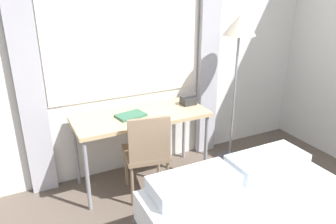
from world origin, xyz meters
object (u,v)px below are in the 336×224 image
(telephone, at_px, (188,100))
(book, at_px, (131,115))
(desk_chair, at_px, (147,151))
(standing_lamp, at_px, (238,43))
(desk, at_px, (141,120))

(telephone, bearing_deg, book, -175.60)
(desk_chair, bearing_deg, standing_lamp, 21.45)
(desk_chair, xyz_separation_m, telephone, (0.62, 0.33, 0.29))
(desk, relative_size, standing_lamp, 0.80)
(desk_chair, relative_size, telephone, 5.26)
(desk, bearing_deg, desk_chair, -102.27)
(desk, xyz_separation_m, standing_lamp, (1.09, -0.05, 0.69))
(standing_lamp, height_order, book, standing_lamp)
(telephone, xyz_separation_m, book, (-0.67, -0.05, -0.03))
(standing_lamp, distance_m, book, 1.34)
(desk_chair, xyz_separation_m, book, (-0.05, 0.28, 0.26))
(standing_lamp, bearing_deg, telephone, 170.09)
(desk, xyz_separation_m, telephone, (0.56, 0.04, 0.10))
(desk_chair, bearing_deg, desk, 87.64)
(desk, height_order, standing_lamp, standing_lamp)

